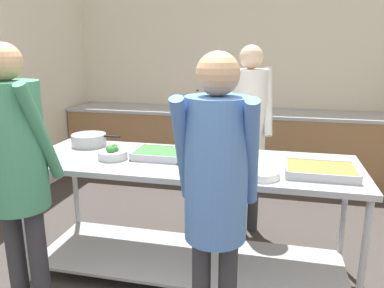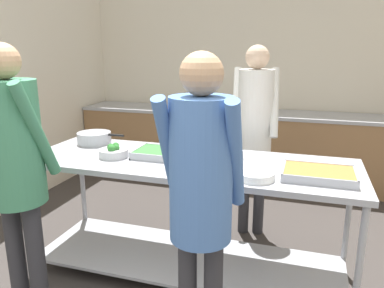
{
  "view_description": "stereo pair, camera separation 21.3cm",
  "coord_description": "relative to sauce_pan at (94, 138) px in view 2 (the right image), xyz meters",
  "views": [
    {
      "loc": [
        0.64,
        -1.04,
        1.75
      ],
      "look_at": [
        0.02,
        1.63,
        1.04
      ],
      "focal_mm": 35.0,
      "sensor_mm": 36.0,
      "label": 1
    },
    {
      "loc": [
        0.84,
        -0.98,
        1.75
      ],
      "look_at": [
        0.02,
        1.63,
        1.04
      ],
      "focal_mm": 35.0,
      "sensor_mm": 36.0,
      "label": 2
    }
  ],
  "objects": [
    {
      "name": "wall_rear",
      "position": [
        0.9,
        2.48,
        0.33
      ],
      "size": [
        4.56,
        0.06,
        2.65
      ],
      "color": "beige",
      "rests_on": "ground_plane"
    },
    {
      "name": "back_counter",
      "position": [
        0.9,
        2.11,
        -0.53
      ],
      "size": [
        4.4,
        0.65,
        0.93
      ],
      "color": "olive",
      "rests_on": "ground_plane"
    },
    {
      "name": "serving_counter",
      "position": [
        0.92,
        -0.23,
        -0.36
      ],
      "size": [
        2.45,
        0.83,
        0.94
      ],
      "color": "#9EA0A8",
      "rests_on": "ground_plane"
    },
    {
      "name": "sauce_pan",
      "position": [
        0.0,
        0.0,
        0.0
      ],
      "size": [
        0.43,
        0.29,
        0.1
      ],
      "color": "#9EA0A8",
      "rests_on": "serving_counter"
    },
    {
      "name": "broccoli_bowl",
      "position": [
        0.36,
        -0.31,
        -0.02
      ],
      "size": [
        0.22,
        0.22,
        0.1
      ],
      "color": "#B2B2B7",
      "rests_on": "serving_counter"
    },
    {
      "name": "serving_tray_roast",
      "position": [
        0.69,
        -0.2,
        -0.03
      ],
      "size": [
        0.37,
        0.31,
        0.05
      ],
      "color": "#9EA0A8",
      "rests_on": "serving_counter"
    },
    {
      "name": "serving_tray_vegetables",
      "position": [
        1.11,
        -0.2,
        -0.03
      ],
      "size": [
        0.4,
        0.28,
        0.05
      ],
      "color": "#9EA0A8",
      "rests_on": "serving_counter"
    },
    {
      "name": "plate_stack",
      "position": [
        1.46,
        -0.48,
        -0.03
      ],
      "size": [
        0.24,
        0.24,
        0.05
      ],
      "color": "white",
      "rests_on": "serving_counter"
    },
    {
      "name": "serving_tray_greens",
      "position": [
        1.84,
        -0.34,
        -0.03
      ],
      "size": [
        0.45,
        0.33,
        0.05
      ],
      "color": "#9EA0A8",
      "rests_on": "serving_counter"
    },
    {
      "name": "guest_serving_left",
      "position": [
        1.26,
        -1.05,
        0.1
      ],
      "size": [
        0.42,
        0.34,
        1.73
      ],
      "color": "#2D2D33",
      "rests_on": "ground_plane"
    },
    {
      "name": "guest_serving_right",
      "position": [
        0.07,
        -1.0,
        0.11
      ],
      "size": [
        0.44,
        0.35,
        1.78
      ],
      "color": "#2D2D33",
      "rests_on": "ground_plane"
    },
    {
      "name": "cook_behind_counter",
      "position": [
        1.29,
        0.6,
        0.12
      ],
      "size": [
        0.45,
        0.39,
        1.77
      ],
      "color": "#2D2D33",
      "rests_on": "ground_plane"
    },
    {
      "name": "water_bottle",
      "position": [
        0.49,
        2.09,
        0.06
      ],
      "size": [
        0.08,
        0.08,
        0.27
      ],
      "color": "silver",
      "rests_on": "back_counter"
    }
  ]
}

